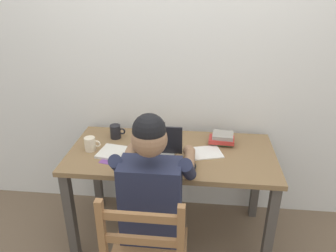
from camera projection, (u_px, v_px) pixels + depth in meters
The scene contains 13 objects.
ground_plane at pixel (171, 233), 2.60m from camera, with size 8.00×8.00×0.00m, color brown.
back_wall at pixel (177, 60), 2.45m from camera, with size 6.00×0.04×2.60m.
desk at pixel (171, 164), 2.33m from camera, with size 1.45×0.70×0.75m.
seated_person at pixel (154, 194), 1.94m from camera, with size 0.50×0.60×1.26m.
laptop at pixel (156, 155), 2.14m from camera, with size 0.33×0.28×0.23m.
computer_mouse at pixel (192, 166), 2.08m from camera, with size 0.06×0.10×0.03m, color black.
coffee_mug_white at pixel (90, 144), 2.28m from camera, with size 0.11×0.08×0.10m.
coffee_mug_dark at pixel (116, 132), 2.46m from camera, with size 0.12×0.08×0.10m.
book_stack_main at pixel (222, 139), 2.38m from camera, with size 0.19×0.15×0.08m.
paper_pile_near_laptop at pixel (117, 153), 2.25m from camera, with size 0.25×0.20×0.02m, color silver.
paper_pile_back_corner at pixel (204, 152), 2.27m from camera, with size 0.24×0.18×0.01m, color white.
paper_pile_side at pixel (159, 156), 2.21m from camera, with size 0.19×0.15×0.01m, color silver.
landscape_photo_print at pixel (110, 161), 2.17m from camera, with size 0.13×0.09×0.00m, color #7A4293.
Camera 1 is at (0.18, -1.99, 1.87)m, focal length 34.67 mm.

